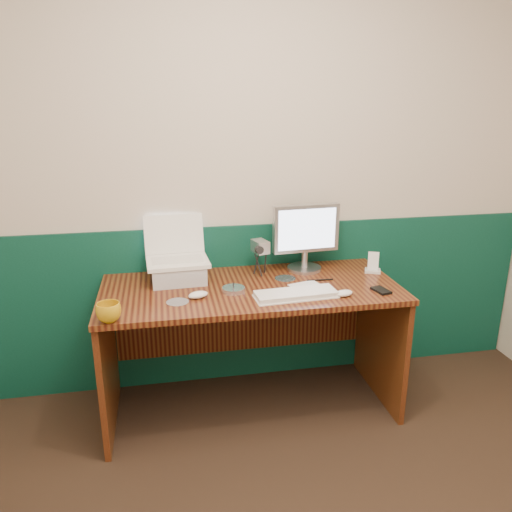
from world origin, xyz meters
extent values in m
cube|color=beige|center=(0.00, 1.75, 1.25)|extent=(3.50, 0.04, 2.50)
cube|color=#083729|center=(0.00, 1.74, 0.50)|extent=(3.48, 0.02, 1.00)
cube|color=#351009|center=(-0.11, 1.38, 0.38)|extent=(1.60, 0.70, 0.75)
cube|color=#B8BBC3|center=(-0.49, 1.54, 0.80)|extent=(0.30, 0.26, 0.10)
cube|color=white|center=(0.09, 1.19, 0.76)|extent=(0.43, 0.17, 0.02)
ellipsoid|color=white|center=(0.34, 1.16, 0.77)|extent=(0.11, 0.08, 0.03)
ellipsoid|color=white|center=(-0.40, 1.27, 0.77)|extent=(0.12, 0.09, 0.03)
imported|color=#C69512|center=(-0.82, 1.07, 0.79)|extent=(0.15, 0.15, 0.09)
cylinder|color=silver|center=(-0.21, 1.32, 0.76)|extent=(0.12, 0.12, 0.02)
cylinder|color=silver|center=(-0.50, 1.24, 0.75)|extent=(0.11, 0.11, 0.00)
cylinder|color=#B3BCC3|center=(0.11, 1.47, 0.75)|extent=(0.12, 0.12, 0.00)
cylinder|color=black|center=(0.29, 1.40, 0.75)|extent=(0.15, 0.01, 0.01)
cube|color=silver|center=(0.19, 1.33, 0.75)|extent=(0.19, 0.15, 0.00)
cube|color=silver|center=(0.63, 1.48, 0.76)|extent=(0.11, 0.10, 0.02)
cube|color=white|center=(0.63, 1.48, 0.82)|extent=(0.07, 0.05, 0.11)
cube|color=black|center=(0.55, 1.18, 0.76)|extent=(0.09, 0.12, 0.01)
camera|label=1|loc=(-0.55, -1.09, 1.72)|focal=35.00mm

